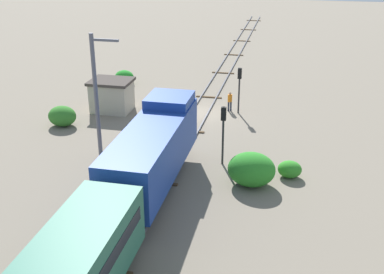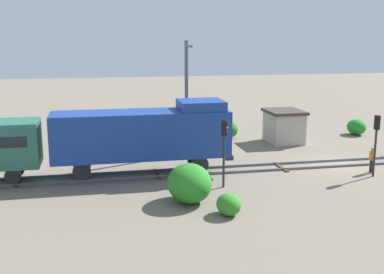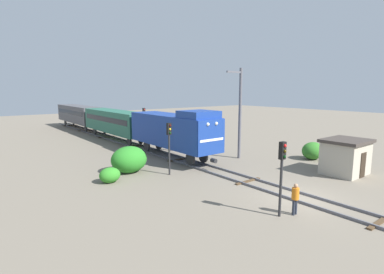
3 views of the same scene
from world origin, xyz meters
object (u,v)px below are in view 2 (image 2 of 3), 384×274
at_px(catenary_mast, 187,95).
at_px(locomotive, 144,133).
at_px(traffic_signal_mid, 224,141).
at_px(traffic_signal_near, 376,134).
at_px(relay_hut, 284,126).
at_px(worker_near_track, 372,158).

bearing_deg(catenary_mast, locomotive, 143.12).
distance_m(locomotive, catenary_mast, 6.41).
distance_m(locomotive, traffic_signal_mid, 5.48).
distance_m(traffic_signal_near, traffic_signal_mid, 9.94).
bearing_deg(traffic_signal_mid, relay_hut, -37.05).
xyz_separation_m(traffic_signal_near, traffic_signal_mid, (-0.20, 9.94, 0.05)).
bearing_deg(worker_near_track, traffic_signal_near, -56.62).
height_order(traffic_signal_mid, catenary_mast, catenary_mast).
distance_m(traffic_signal_mid, worker_near_track, 10.49).
relative_size(locomotive, traffic_signal_near, 2.94).
height_order(worker_near_track, catenary_mast, catenary_mast).
relative_size(locomotive, traffic_signal_mid, 2.88).
xyz_separation_m(traffic_signal_near, worker_near_track, (0.80, -0.35, -1.76)).
bearing_deg(relay_hut, worker_near_track, -168.24).
relative_size(locomotive, worker_near_track, 6.82).
xyz_separation_m(locomotive, traffic_signal_near, (-3.20, -14.23, -0.02)).
bearing_deg(traffic_signal_mid, catenary_mast, 4.02).
bearing_deg(traffic_signal_mid, worker_near_track, -84.45).
relative_size(traffic_signal_mid, worker_near_track, 2.37).
bearing_deg(locomotive, relay_hut, -59.08).
height_order(locomotive, traffic_signal_near, locomotive).
bearing_deg(traffic_signal_mid, locomotive, 51.63).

